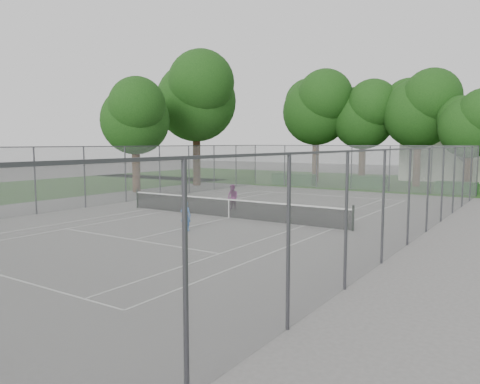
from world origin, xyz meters
The scene contains 17 objects.
ground centered at (0.00, 0.00, 0.00)m, with size 120.00×120.00×0.00m, color slate.
grass_far centered at (0.00, 26.00, 0.00)m, with size 60.00×20.00×0.00m, color #1F4614.
court_markings centered at (0.00, 0.00, 0.01)m, with size 11.03×23.83×0.01m.
tennis_net centered at (0.00, 0.00, 0.51)m, with size 12.87×0.10×1.10m.
perimeter_fence centered at (0.00, 0.00, 1.81)m, with size 18.08×34.08×3.52m.
tree_far_left centered at (-5.54, 22.45, 7.17)m, with size 7.26×6.63×10.44m.
tree_far_midleft centered at (-1.27, 23.29, 6.41)m, with size 6.49×5.93×9.33m.
tree_far_midright centered at (3.74, 22.70, 6.70)m, with size 6.78×6.19×9.75m.
tree_far_right centered at (8.08, 20.16, 5.27)m, with size 5.34×4.88×7.68m.
tree_side_back centered at (-12.56, 13.09, 7.84)m, with size 7.93×7.24×11.40m.
tree_side_front centered at (-12.80, 6.13, 5.81)m, with size 5.89×5.38×8.47m.
hedge_left centered at (-5.71, 18.27, 0.49)m, with size 3.89×1.17×0.97m, color #164516.
hedge_mid centered at (0.70, 18.85, 0.49)m, with size 3.14×0.90×0.99m, color #164516.
hedge_right centered at (7.49, 18.51, 0.43)m, with size 2.84×1.04×0.85m, color #164516.
house centered at (4.52, 31.23, 3.86)m, with size 7.70×5.97×9.58m.
girl_player centered at (0.45, -3.83, 0.63)m, with size 0.46×0.30×1.26m, color #3268BF.
woman_player centered at (-1.40, 2.37, 0.70)m, with size 0.69×0.53×1.41m, color #6A235C.
Camera 1 is at (13.19, -18.81, 3.70)m, focal length 35.00 mm.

